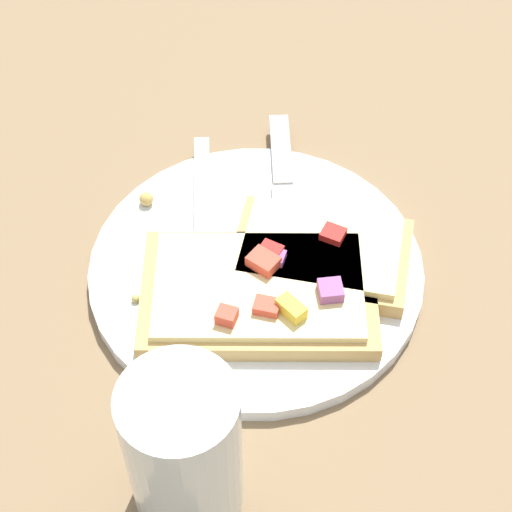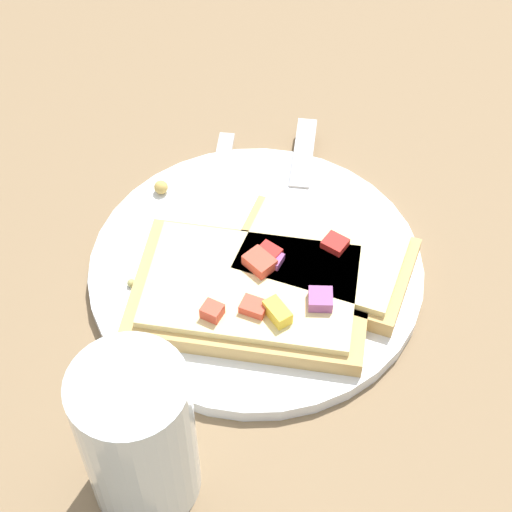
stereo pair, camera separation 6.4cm
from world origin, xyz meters
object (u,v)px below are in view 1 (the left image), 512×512
object	(u,v)px
pizza_slice_corner	(319,253)
pizza_slice_main	(259,292)
plate	(256,269)
fork	(202,247)
drinking_glass	(184,451)
knife	(284,193)

from	to	relation	value
pizza_slice_corner	pizza_slice_main	bearing A→B (deg)	-129.64
plate	pizza_slice_corner	xyz separation A→B (m)	(-0.02, 0.04, 0.02)
fork	drinking_glass	xyz separation A→B (m)	(0.18, 0.06, 0.05)
fork	knife	world-z (taller)	knife
knife	drinking_glass	bearing A→B (deg)	-16.43
pizza_slice_corner	drinking_glass	distance (m)	0.21
plate	knife	bearing A→B (deg)	179.65
pizza_slice_main	drinking_glass	bearing A→B (deg)	73.16
pizza_slice_corner	knife	bearing A→B (deg)	121.42
plate	drinking_glass	bearing A→B (deg)	3.84
pizza_slice_corner	drinking_glass	world-z (taller)	drinking_glass
fork	drinking_glass	distance (m)	0.20
plate	pizza_slice_corner	world-z (taller)	pizza_slice_corner
pizza_slice_main	drinking_glass	distance (m)	0.16
knife	pizza_slice_corner	world-z (taller)	pizza_slice_corner
drinking_glass	knife	bearing A→B (deg)	-177.39
knife	drinking_glass	xyz separation A→B (m)	(0.26, 0.01, 0.05)
knife	pizza_slice_main	world-z (taller)	pizza_slice_main
pizza_slice_main	pizza_slice_corner	world-z (taller)	pizza_slice_main
plate	pizza_slice_main	size ratio (longest dim) A/B	1.31
knife	drinking_glass	size ratio (longest dim) A/B	1.74
plate	knife	xyz separation A→B (m)	(-0.08, 0.00, 0.01)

